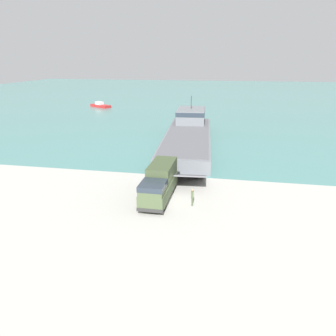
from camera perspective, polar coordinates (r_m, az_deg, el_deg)
ground_plane at (r=32.41m, az=0.36°, el=-5.69°), size 240.00×240.00×0.00m
water_surface at (r=127.05m, az=8.55°, el=12.30°), size 240.00×180.00×0.01m
landing_craft at (r=55.02m, az=3.60°, el=6.17°), size 9.27×34.87×6.83m
military_truck at (r=32.32m, az=-1.51°, el=-2.52°), size 2.42×7.96×3.30m
soldier_on_ramp at (r=31.03m, az=4.24°, el=-4.89°), size 0.29×0.46×1.71m
moored_boat_a at (r=97.89m, az=-11.70°, el=10.63°), size 6.99×5.38×1.53m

